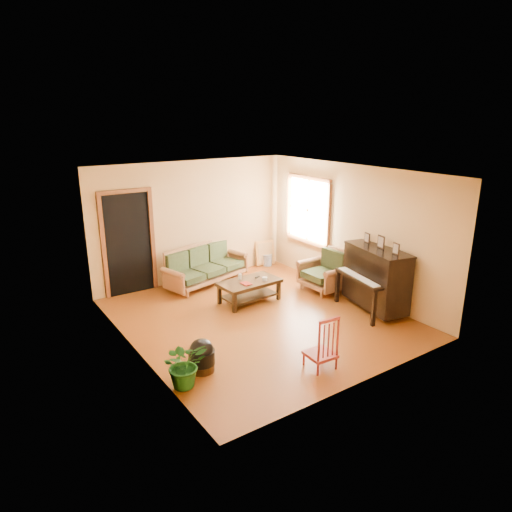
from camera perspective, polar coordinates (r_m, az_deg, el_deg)
floor at (r=8.30m, az=0.35°, el=-7.70°), size 5.00×5.00×0.00m
doorway at (r=9.45m, az=-15.63°, el=1.41°), size 1.08×0.16×2.05m
window at (r=10.11m, az=6.54°, el=5.72°), size 0.12×1.36×1.46m
sofa at (r=9.84m, az=-6.21°, el=-1.17°), size 2.05×1.26×0.82m
coffee_table at (r=8.89m, az=-0.84°, el=-4.43°), size 1.21×0.70×0.43m
armchair at (r=9.48m, az=8.36°, el=-1.78°), size 0.85×0.89×0.88m
piano at (r=8.69m, az=14.75°, el=-2.85°), size 1.06×1.49×1.19m
footstool at (r=6.68m, az=-6.79°, el=-12.66°), size 0.48×0.48×0.36m
red_chair at (r=6.67m, az=8.11°, el=-10.50°), size 0.41×0.45×0.83m
leaning_frame at (r=11.00m, az=1.13°, el=0.42°), size 0.49×0.19×0.63m
ceramic_crock at (r=11.03m, az=1.44°, el=-0.51°), size 0.24×0.24×0.27m
potted_plant at (r=6.30m, az=-8.92°, el=-13.19°), size 0.67×0.61×0.66m
book at (r=8.61m, az=-1.66°, el=-3.59°), size 0.16×0.21×0.02m
candle at (r=8.88m, az=-2.02°, el=-2.60°), size 0.07×0.07×0.11m
glass_jar at (r=8.83m, az=1.10°, el=-2.87°), size 0.11×0.11×0.07m
remote at (r=9.01m, az=0.18°, el=-2.62°), size 0.15×0.09×0.01m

